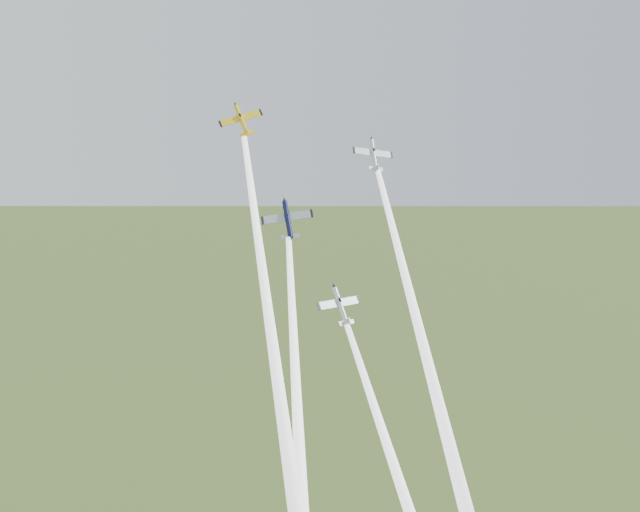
{
  "coord_description": "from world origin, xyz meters",
  "views": [
    {
      "loc": [
        -53.59,
        -121.1,
        114.73
      ],
      "look_at": [
        0.0,
        -6.0,
        92.0
      ],
      "focal_mm": 45.0,
      "sensor_mm": 36.0,
      "label": 1
    }
  ],
  "objects_px": {
    "plane_navy": "(288,220)",
    "plane_silver_low": "(341,306)",
    "plane_yellow": "(242,120)",
    "plane_silver_right": "(374,155)"
  },
  "relations": [
    {
      "from": "plane_navy",
      "to": "plane_silver_low",
      "type": "xyz_separation_m",
      "value": [
        4.76,
        -9.89,
        -12.68
      ]
    },
    {
      "from": "plane_navy",
      "to": "plane_silver_low",
      "type": "height_order",
      "value": "plane_navy"
    },
    {
      "from": "plane_yellow",
      "to": "plane_silver_right",
      "type": "distance_m",
      "value": 23.78
    },
    {
      "from": "plane_yellow",
      "to": "plane_navy",
      "type": "bearing_deg",
      "value": -39.05
    },
    {
      "from": "plane_yellow",
      "to": "plane_silver_low",
      "type": "distance_m",
      "value": 34.31
    },
    {
      "from": "plane_navy",
      "to": "plane_silver_right",
      "type": "distance_m",
      "value": 20.16
    },
    {
      "from": "plane_yellow",
      "to": "plane_silver_low",
      "type": "xyz_separation_m",
      "value": [
        10.25,
        -15.88,
        -28.64
      ]
    },
    {
      "from": "plane_silver_right",
      "to": "plane_navy",
      "type": "bearing_deg",
      "value": -168.3
    },
    {
      "from": "plane_yellow",
      "to": "plane_silver_low",
      "type": "bearing_deg",
      "value": -48.73
    },
    {
      "from": "plane_navy",
      "to": "plane_silver_low",
      "type": "relative_size",
      "value": 1.07
    }
  ]
}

